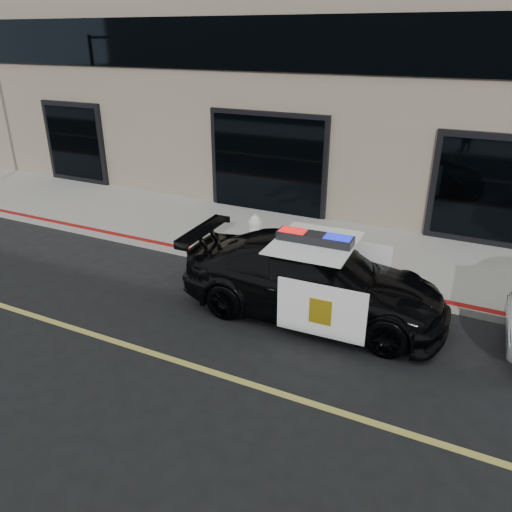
% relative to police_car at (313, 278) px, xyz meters
% --- Properties ---
extents(ground, '(120.00, 120.00, 0.00)m').
position_rel_police_car_xyz_m(ground, '(-2.04, -2.36, -0.70)').
color(ground, black).
rests_on(ground, ground).
extents(sidewalk_n, '(60.00, 3.50, 0.15)m').
position_rel_police_car_xyz_m(sidewalk_n, '(-2.04, 2.89, -0.63)').
color(sidewalk_n, gray).
rests_on(sidewalk_n, ground).
extents(police_car, '(2.37, 4.92, 1.57)m').
position_rel_police_car_xyz_m(police_car, '(0.00, 0.00, 0.00)').
color(police_car, black).
rests_on(police_car, ground).
extents(fire_hydrant, '(0.37, 0.52, 0.83)m').
position_rel_police_car_xyz_m(fire_hydrant, '(-2.13, 1.95, -0.17)').
color(fire_hydrant, silver).
rests_on(fire_hydrant, sidewalk_n).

